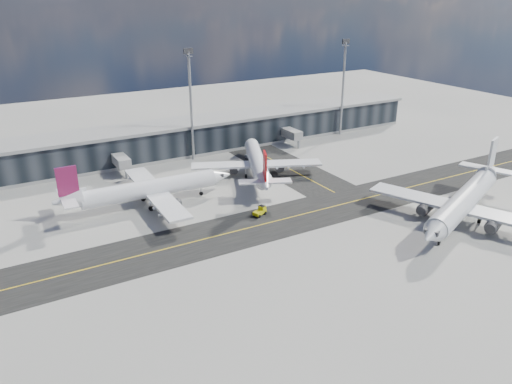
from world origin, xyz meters
TOP-DOWN VIEW (x-y plane):
  - ground at (0.00, 0.00)m, footprint 300.00×300.00m
  - taxiway_lanes at (3.91, 10.74)m, footprint 180.00×63.00m
  - terminal_concourse at (0.04, 54.93)m, footprint 152.00×19.80m
  - floodlight_masts at (0.00, 48.00)m, footprint 102.50×0.70m
  - airliner_af at (-20.58, 23.91)m, footprint 37.77×32.15m
  - airliner_redtail at (7.87, 27.36)m, footprint 30.84×35.73m
  - airliner_near at (30.93, -13.83)m, footprint 41.05×35.49m
  - baggage_tug at (-2.62, 7.98)m, footprint 3.27×2.45m
  - service_van at (13.84, 39.98)m, footprint 2.97×5.41m

SIDE VIEW (x-z plane):
  - ground at x=0.00m, z-range 0.00..0.00m
  - taxiway_lanes at x=3.91m, z-range -0.01..0.03m
  - service_van at x=13.84m, z-range 0.00..1.44m
  - baggage_tug at x=-2.62m, z-range 0.00..1.85m
  - airliner_redtail at x=7.87m, z-range -1.88..9.21m
  - airliner_af at x=-20.58m, z-range -1.90..9.31m
  - terminal_concourse at x=0.04m, z-range -0.31..8.49m
  - airliner_near at x=30.93m, z-range -2.15..10.53m
  - floodlight_masts at x=0.00m, z-range 1.16..30.06m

